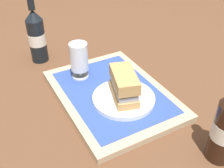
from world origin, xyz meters
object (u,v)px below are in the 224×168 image
Objects in this scene: beer_glass at (79,59)px; beer_bottle at (37,35)px; sandwich at (124,84)px; plate at (124,98)px.

beer_glass is 0.23m from beer_bottle.
sandwich is 1.15× the size of beer_glass.
beer_glass is at bearing 36.92° from sandwich.
beer_bottle is (0.40, 0.14, 0.03)m from sandwich.
beer_glass is 0.47× the size of beer_bottle.
plate is 1.33× the size of sandwich.
beer_glass is at bearing 19.05° from plate.
plate is 0.20m from beer_glass.
beer_bottle is at bearing 19.73° from plate.
beer_glass reaches higher than sandwich.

